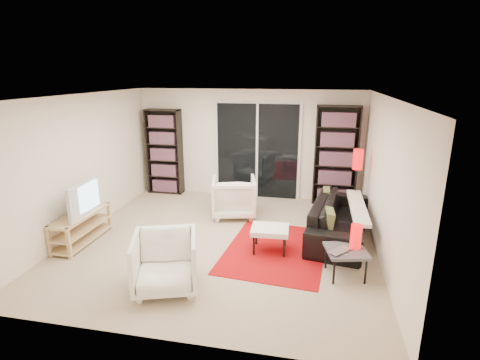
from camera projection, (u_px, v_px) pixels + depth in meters
name	position (u px, v px, depth m)	size (l,w,h in m)	color
floor	(222.00, 241.00, 6.34)	(5.00, 5.00, 0.00)	#BDB092
wall_back	(249.00, 144.00, 8.36)	(5.00, 0.02, 2.40)	white
wall_front	(158.00, 237.00, 3.66)	(5.00, 0.02, 2.40)	white
wall_left	(82.00, 165.00, 6.49)	(0.02, 5.00, 2.40)	white
wall_right	(385.00, 181.00, 5.53)	(0.02, 5.00, 2.40)	white
ceiling	(220.00, 96.00, 5.68)	(5.00, 5.00, 0.02)	white
sliding_door	(257.00, 151.00, 8.33)	(1.92, 0.08, 2.16)	white
bookshelf_left	(164.00, 152.00, 8.64)	(0.80, 0.30, 1.95)	black
bookshelf_right	(336.00, 156.00, 7.88)	(0.90, 0.30, 2.10)	black
tv_stand	(82.00, 227.00, 6.24)	(0.40, 1.24, 0.50)	tan
tv	(79.00, 198.00, 6.09)	(0.97, 0.13, 0.56)	black
rug	(276.00, 250.00, 6.00)	(1.53, 2.07, 0.01)	#AA0A0D
sofa	(340.00, 218.00, 6.44)	(2.22, 0.87, 0.65)	black
armchair_back	(234.00, 197.00, 7.36)	(0.83, 0.85, 0.78)	white
armchair_front	(165.00, 262.00, 4.85)	(0.80, 0.83, 0.75)	white
ottoman	(270.00, 231.00, 5.89)	(0.61, 0.51, 0.40)	white
side_table	(346.00, 252.00, 5.15)	(0.64, 0.64, 0.40)	#49494E
laptop	(343.00, 252.00, 5.04)	(0.36, 0.23, 0.03)	silver
table_lamp	(356.00, 236.00, 5.15)	(0.15, 0.15, 0.34)	red
floor_lamp	(357.00, 167.00, 6.94)	(0.21, 0.21, 1.39)	black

